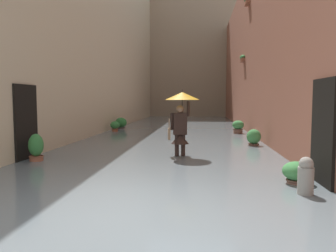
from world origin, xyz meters
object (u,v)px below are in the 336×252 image
(potted_plant_mid_left, at_px, (254,139))
(mooring_bollard, at_px, (306,182))
(potted_plant_near_left, at_px, (297,175))
(potted_plant_near_right, at_px, (36,150))
(potted_plant_mid_right, at_px, (121,124))
(person_wading, at_px, (181,113))
(potted_plant_far_right, at_px, (115,127))
(potted_plant_far_left, at_px, (238,128))

(potted_plant_mid_left, distance_m, mooring_bollard, 5.90)
(potted_plant_near_left, relative_size, potted_plant_near_right, 0.68)
(potted_plant_near_left, xyz_separation_m, potted_plant_mid_right, (6.09, -10.87, 0.11))
(person_wading, relative_size, potted_plant_near_right, 2.29)
(person_wading, relative_size, mooring_bollard, 2.47)
(potted_plant_far_right, xyz_separation_m, potted_plant_near_left, (-6.09, 9.63, -0.06))
(person_wading, height_order, potted_plant_mid_left, person_wading)
(potted_plant_far_left, bearing_deg, potted_plant_near_right, 51.29)
(person_wading, bearing_deg, potted_plant_near_left, 130.04)
(potted_plant_mid_left, bearing_deg, potted_plant_near_left, 89.86)
(potted_plant_far_right, height_order, potted_plant_near_left, potted_plant_far_right)
(potted_plant_near_right, xyz_separation_m, mooring_bollard, (-6.05, 2.45, -0.05))
(potted_plant_mid_right, bearing_deg, mooring_bollard, 117.46)
(potted_plant_near_right, distance_m, mooring_bollard, 6.53)
(person_wading, relative_size, potted_plant_mid_left, 2.70)
(potted_plant_far_right, distance_m, potted_plant_near_right, 7.90)
(potted_plant_far_right, bearing_deg, potted_plant_near_left, 122.34)
(person_wading, xyz_separation_m, potted_plant_mid_left, (-2.40, -2.33, -1.00))
(potted_plant_near_right, xyz_separation_m, potted_plant_far_left, (-6.04, -7.54, -0.02))
(potted_plant_near_left, height_order, potted_plant_mid_left, potted_plant_mid_left)
(potted_plant_far_right, height_order, potted_plant_near_right, potted_plant_near_right)
(mooring_bollard, bearing_deg, potted_plant_mid_right, -62.54)
(potted_plant_near_left, distance_m, potted_plant_far_left, 9.26)
(person_wading, distance_m, potted_plant_far_left, 6.90)
(potted_plant_near_left, bearing_deg, potted_plant_far_left, -89.59)
(potted_plant_mid_right, bearing_deg, potted_plant_far_left, 165.01)
(potted_plant_far_left, relative_size, potted_plant_mid_left, 1.05)
(potted_plant_far_right, distance_m, potted_plant_near_left, 11.39)
(potted_plant_near_right, bearing_deg, person_wading, -163.33)
(potted_plant_near_left, bearing_deg, potted_plant_near_right, -15.73)
(potted_plant_far_right, xyz_separation_m, potted_plant_far_left, (-6.03, 0.37, 0.02))
(potted_plant_near_right, height_order, mooring_bollard, potted_plant_near_right)
(person_wading, height_order, mooring_bollard, person_wading)
(person_wading, xyz_separation_m, potted_plant_mid_right, (3.71, -8.04, -0.96))
(person_wading, bearing_deg, potted_plant_far_left, -109.84)
(potted_plant_far_right, bearing_deg, potted_plant_mid_left, 143.87)
(potted_plant_mid_right, relative_size, mooring_bollard, 0.97)
(potted_plant_far_left, xyz_separation_m, mooring_bollard, (-0.00, 9.99, -0.03))
(person_wading, distance_m, potted_plant_near_left, 3.86)
(mooring_bollard, bearing_deg, potted_plant_near_right, -22.09)
(potted_plant_far_right, relative_size, mooring_bollard, 0.84)
(potted_plant_far_right, xyz_separation_m, mooring_bollard, (-6.03, 10.36, -0.00))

